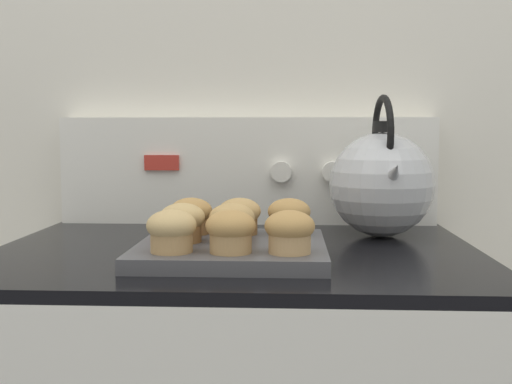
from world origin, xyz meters
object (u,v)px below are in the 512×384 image
Objects in this scene: muffin_r0_c0 at (172,231)px; muffin_r2_c1 at (240,216)px; muffin_r1_c1 at (233,222)px; muffin_r1_c0 at (182,222)px; muffin_r0_c1 at (231,231)px; muffin_r2_c2 at (289,216)px; tea_kettle at (382,183)px; muffin_r2_c0 at (191,215)px; muffin_r0_c2 at (290,231)px; muffin_pan at (235,249)px.

muffin_r0_c0 is 0.18m from muffin_r2_c1.
muffin_r1_c0 is at bearing -179.24° from muffin_r1_c1.
muffin_r0_c0 and muffin_r0_c1 have the same top height.
muffin_r0_c1 is at bearing -87.29° from muffin_r1_c1.
tea_kettle reaches higher than muffin_r2_c2.
muffin_r2_c1 is at bearing 0.97° from muffin_r2_c0.
muffin_r1_c1 is 0.08m from muffin_r2_c1.
tea_kettle is (0.33, 0.20, 0.05)m from muffin_r1_c0.
muffin_r0_c2 is at bearing -63.20° from muffin_r2_c1.
muffin_r2_c2 is at bearing 43.67° from muffin_pan.
muffin_pan is 0.12m from muffin_r0_c0.
muffin_r2_c2 is (-0.00, 0.16, 0.00)m from muffin_r0_c2.
muffin_r1_c0 is at bearing 134.52° from muffin_r0_c1.
muffin_r2_c1 is at bearing 89.28° from muffin_pan.
tea_kettle reaches higher than muffin_r2_c1.
tea_kettle is at bearing 31.62° from muffin_r1_c0.
muffin_pan is at bearing 45.82° from muffin_r0_c0.
muffin_r1_c0 is 0.08m from muffin_r2_c0.
muffin_r0_c1 is 1.00× the size of muffin_r0_c2.
muffin_r0_c1 is 0.12m from muffin_r1_c0.
muffin_r2_c2 is at bearing -1.23° from muffin_r2_c1.
muffin_r0_c1 is 0.08m from muffin_r0_c2.
muffin_r1_c0 is 0.08m from muffin_r1_c1.
muffin_r2_c2 is (0.08, 0.16, 0.00)m from muffin_r0_c1.
tea_kettle is at bearing 36.65° from muffin_r2_c2.
muffin_pan is 0.09m from muffin_r1_c0.
muffin_r1_c0 is 1.00× the size of muffin_r1_c1.
muffin_r1_c1 is (0.08, 0.08, 0.00)m from muffin_r0_c0.
muffin_r1_c0 reaches higher than muffin_pan.
muffin_r2_c0 is at bearing 88.95° from muffin_r1_c0.
muffin_r1_c0 is 1.00× the size of muffin_r2_c1.
muffin_r2_c1 is at bearing -153.72° from tea_kettle.
muffin_r2_c1 is 0.28m from tea_kettle.
muffin_r2_c0 is at bearing 89.17° from muffin_r0_c0.
muffin_r1_c0 is at bearing -148.38° from tea_kettle.
muffin_r0_c0 is 0.16m from muffin_r2_c0.
muffin_r1_c1 is at bearing -92.70° from muffin_r2_c1.
muffin_r0_c0 reaches higher than muffin_pan.
muffin_r1_c0 is at bearing -91.05° from muffin_r2_c0.
muffin_r0_c0 is (-0.08, -0.08, 0.04)m from muffin_pan.
muffin_r0_c2 is (0.08, -0.08, 0.04)m from muffin_pan.
muffin_r0_c2 is (0.16, 0.00, 0.00)m from muffin_r0_c0.
muffin_r1_c1 is (-0.09, 0.08, 0.00)m from muffin_r0_c2.
tea_kettle reaches higher than muffin_r1_c0.
tea_kettle reaches higher than muffin_r0_c1.
muffin_r0_c1 and muffin_r1_c1 have the same top height.
muffin_r0_c1 is (0.00, -0.08, 0.04)m from muffin_pan.
muffin_r2_c2 is (0.16, -0.00, 0.00)m from muffin_r2_c0.
muffin_pan is at bearing 135.28° from muffin_r0_c2.
muffin_r1_c1 is at bearing -137.54° from muffin_r2_c2.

